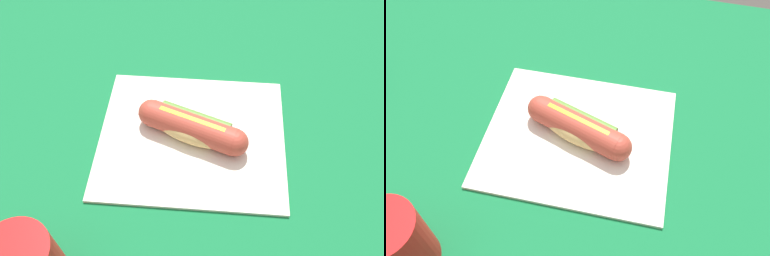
{
  "view_description": "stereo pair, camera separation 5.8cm",
  "coord_description": "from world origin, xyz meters",
  "views": [
    {
      "loc": [
        0.11,
        -0.4,
        1.34
      ],
      "look_at": [
        0.07,
        0.01,
        0.79
      ],
      "focal_mm": 37.3,
      "sensor_mm": 36.0,
      "label": 1
    },
    {
      "loc": [
        0.17,
        -0.39,
        1.34
      ],
      "look_at": [
        0.07,
        0.01,
        0.79
      ],
      "focal_mm": 37.3,
      "sensor_mm": 36.0,
      "label": 2
    }
  ],
  "objects": [
    {
      "name": "paper_wrapper",
      "position": [
        0.07,
        0.01,
        0.76
      ],
      "size": [
        0.34,
        0.29,
        0.01
      ],
      "primitive_type": "cube",
      "rotation": [
        0.0,
        0.0,
        0.03
      ],
      "color": "silver",
      "rests_on": "dining_table"
    },
    {
      "name": "dining_table",
      "position": [
        0.0,
        0.0,
        0.63
      ],
      "size": [
        1.11,
        0.98,
        0.76
      ],
      "color": "brown",
      "rests_on": "ground"
    },
    {
      "name": "hot_dog",
      "position": [
        0.07,
        0.01,
        0.79
      ],
      "size": [
        0.2,
        0.1,
        0.05
      ],
      "color": "#DBB26B",
      "rests_on": "paper_wrapper"
    },
    {
      "name": "drinking_cup",
      "position": [
        -0.12,
        -0.26,
        0.81
      ],
      "size": [
        0.09,
        0.09,
        0.12
      ],
      "primitive_type": "cylinder",
      "color": "red",
      "rests_on": "dining_table"
    }
  ]
}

